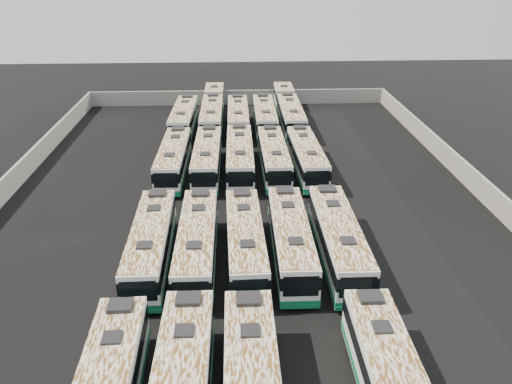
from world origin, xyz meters
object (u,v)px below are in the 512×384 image
at_px(bus_midfront_far_left, 151,243).
at_px(bus_midback_right, 274,157).
at_px(bus_back_center, 238,118).
at_px(bus_back_right, 265,117).
at_px(bus_midfront_right, 291,240).
at_px(bus_midback_center, 240,157).
at_px(bus_back_left, 213,110).
at_px(bus_midback_far_right, 307,157).
at_px(bus_back_far_right, 289,109).
at_px(bus_midfront_center, 245,242).
at_px(bus_midfront_left, 197,243).
at_px(bus_back_far_left, 184,119).
at_px(bus_midback_far_left, 173,159).
at_px(bus_midfront_far_right, 338,239).
at_px(bus_midback_left, 207,158).

distance_m(bus_midfront_far_left, bus_midback_right, 19.67).
distance_m(bus_back_center, bus_back_right, 3.47).
xyz_separation_m(bus_midback_right, bus_back_right, (-0.04, 14.11, 0.02)).
distance_m(bus_midfront_right, bus_back_center, 30.80).
bearing_deg(bus_midback_center, bus_back_left, 101.14).
relative_size(bus_midback_right, bus_midback_far_right, 0.99).
xyz_separation_m(bus_back_center, bus_back_far_right, (6.92, 3.57, 0.03)).
height_order(bus_midfront_center, bus_midback_center, bus_midback_center).
distance_m(bus_midfront_left, bus_midfront_center, 3.52).
relative_size(bus_midfront_far_left, bus_back_far_left, 0.99).
distance_m(bus_midfront_left, bus_back_left, 34.46).
bearing_deg(bus_back_far_left, bus_midfront_center, -75.62).
bearing_deg(bus_midfront_left, bus_midfront_right, 1.90).
bearing_deg(bus_back_center, bus_midfront_far_left, -102.35).
bearing_deg(bus_back_far_right, bus_midback_far_right, -89.55).
bearing_deg(bus_midback_far_left, bus_midfront_right, -57.42).
bearing_deg(bus_back_far_left, bus_back_far_right, 15.84).
height_order(bus_back_far_left, bus_back_center, bus_back_far_left).
xyz_separation_m(bus_midfront_far_right, bus_back_center, (-6.94, 30.80, -0.05)).
bearing_deg(bus_midback_center, bus_midfront_right, -77.90).
relative_size(bus_midfront_right, bus_back_left, 0.63).
bearing_deg(bus_midfront_far_left, bus_midback_right, 57.22).
bearing_deg(bus_midback_right, bus_midfront_center, -102.13).
xyz_separation_m(bus_midfront_far_right, bus_midback_far_right, (-0.02, 16.71, -0.06)).
bearing_deg(bus_midfront_right, bus_back_far_left, 109.29).
bearing_deg(bus_midfront_far_right, bus_back_left, 107.07).
xyz_separation_m(bus_midfront_far_left, bus_midback_center, (6.80, 16.76, 0.05)).
bearing_deg(bus_midback_center, bus_midback_left, -179.75).
xyz_separation_m(bus_midback_far_left, bus_back_left, (3.54, 17.54, 0.05)).
height_order(bus_midback_far_left, bus_midback_left, bus_midback_left).
bearing_deg(bus_midfront_far_right, bus_back_far_right, 90.44).
height_order(bus_back_center, bus_back_far_right, bus_back_far_right).
xyz_separation_m(bus_midfront_center, bus_back_left, (-3.43, 34.42, 0.05)).
relative_size(bus_midback_center, bus_midback_far_right, 1.03).
distance_m(bus_back_center, bus_back_far_right, 7.79).
xyz_separation_m(bus_back_center, bus_back_right, (3.46, 0.20, 0.00)).
height_order(bus_back_left, bus_back_far_right, bus_back_left).
height_order(bus_midfront_far_left, bus_midfront_right, bus_midfront_right).
bearing_deg(bus_midfront_far_left, bus_midfront_right, -0.84).
bearing_deg(bus_midback_right, bus_midfront_left, -112.97).
bearing_deg(bus_midback_right, bus_back_right, 89.57).
height_order(bus_midback_left, bus_back_left, bus_back_left).
bearing_deg(bus_midback_center, bus_midback_far_left, -179.55).
xyz_separation_m(bus_midfront_left, bus_midback_right, (6.96, 16.90, -0.03)).
distance_m(bus_midback_left, bus_back_far_right, 20.29).
relative_size(bus_midback_left, bus_midback_right, 1.01).
xyz_separation_m(bus_midfront_center, bus_midback_far_left, (-6.96, 16.88, -0.00)).
height_order(bus_midfront_far_left, bus_back_far_left, bus_back_far_left).
distance_m(bus_midback_center, bus_midback_right, 3.54).
height_order(bus_midback_far_right, bus_back_far_left, bus_back_far_left).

